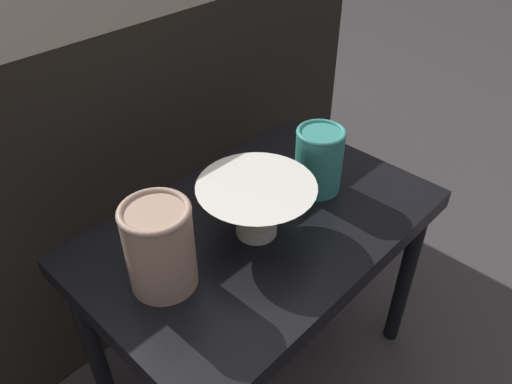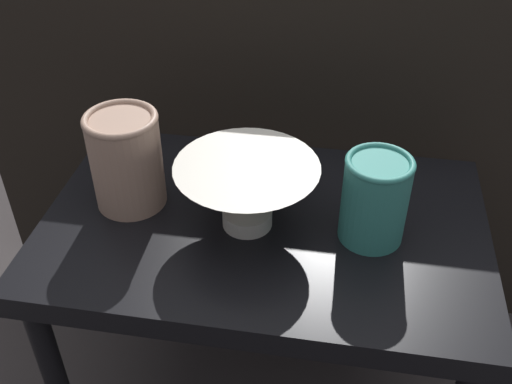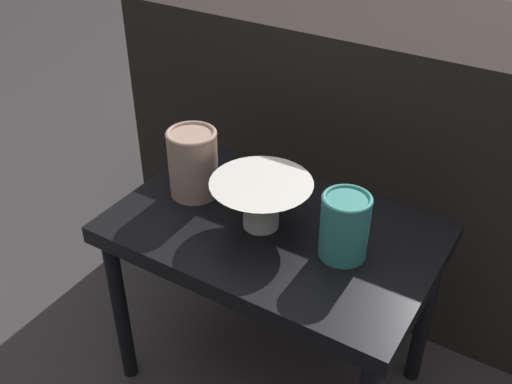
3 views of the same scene
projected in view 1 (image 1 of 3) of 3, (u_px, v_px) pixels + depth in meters
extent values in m
plane|color=#383333|center=(260.00, 366.00, 1.24)|extent=(8.00, 8.00, 0.00)
cube|color=black|center=(261.00, 230.00, 0.97)|extent=(0.69, 0.44, 0.04)
cylinder|color=black|center=(405.00, 278.00, 1.19)|extent=(0.04, 0.04, 0.44)
cylinder|color=black|center=(93.00, 347.00, 1.03)|extent=(0.04, 0.04, 0.44)
cylinder|color=black|center=(287.00, 209.00, 1.39)|extent=(0.04, 0.04, 0.44)
cube|color=black|center=(103.00, 149.00, 1.32)|extent=(1.35, 0.50, 0.78)
cylinder|color=silver|center=(256.00, 227.00, 0.92)|extent=(0.08, 0.08, 0.03)
cone|color=silver|center=(256.00, 204.00, 0.89)|extent=(0.21, 0.21, 0.08)
cylinder|color=tan|center=(160.00, 248.00, 0.79)|extent=(0.11, 0.11, 0.15)
torus|color=tan|center=(154.00, 211.00, 0.74)|extent=(0.11, 0.11, 0.01)
cylinder|color=teal|center=(319.00, 161.00, 1.00)|extent=(0.10, 0.10, 0.13)
torus|color=teal|center=(321.00, 133.00, 0.96)|extent=(0.10, 0.10, 0.01)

